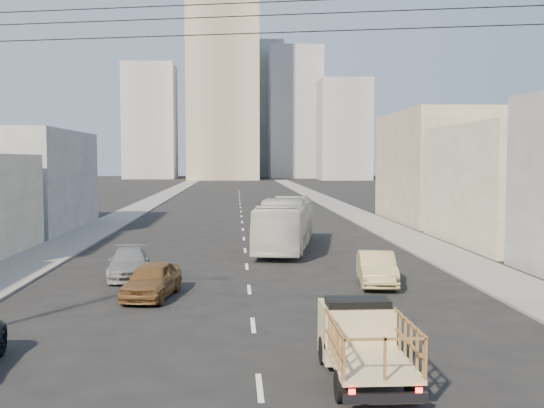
{
  "coord_description": "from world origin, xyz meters",
  "views": [
    {
      "loc": [
        -0.58,
        -13.46,
        5.67
      ],
      "look_at": [
        1.2,
        17.53,
        3.5
      ],
      "focal_mm": 42.0,
      "sensor_mm": 36.0,
      "label": 1
    }
  ],
  "objects": [
    {
      "name": "bldg_right_far",
      "position": [
        20.0,
        44.0,
        5.0
      ],
      "size": [
        12.0,
        16.0,
        10.0
      ],
      "primitive_type": "cube",
      "color": "gray",
      "rests_on": "ground"
    },
    {
      "name": "sedan_tan",
      "position": [
        5.8,
        14.77,
        0.74
      ],
      "size": [
        2.1,
        4.66,
        1.48
      ],
      "primitive_type": "imported",
      "rotation": [
        0.0,
        0.0,
        -0.12
      ],
      "color": "tan",
      "rests_on": "ground"
    },
    {
      "name": "bldg_right_mid",
      "position": [
        19.5,
        28.0,
        4.0
      ],
      "size": [
        11.0,
        14.0,
        8.0
      ],
      "primitive_type": "cube",
      "color": "#ACA58A",
      "rests_on": "ground"
    },
    {
      "name": "flatbed_pickup",
      "position": [
        2.72,
        2.55,
        1.09
      ],
      "size": [
        1.95,
        4.41,
        1.9
      ],
      "color": "tan",
      "rests_on": "ground"
    },
    {
      "name": "bldg_left_far",
      "position": [
        -19.5,
        39.0,
        4.0
      ],
      "size": [
        12.0,
        16.0,
        8.0
      ],
      "primitive_type": "cube",
      "color": "gray",
      "rests_on": "ground"
    },
    {
      "name": "midrise_nw",
      "position": [
        -26.0,
        180.0,
        17.0
      ],
      "size": [
        15.0,
        15.0,
        34.0
      ],
      "primitive_type": "cube",
      "color": "#999CA1",
      "rests_on": "ground"
    },
    {
      "name": "midrise_east",
      "position": [
        30.0,
        165.0,
        14.0
      ],
      "size": [
        14.0,
        14.0,
        28.0
      ],
      "primitive_type": "cube",
      "color": "#999CA1",
      "rests_on": "ground"
    },
    {
      "name": "high_rise_tower",
      "position": [
        -4.0,
        170.0,
        30.0
      ],
      "size": [
        20.0,
        20.0,
        60.0
      ],
      "primitive_type": "cube",
      "color": "gray",
      "rests_on": "ground"
    },
    {
      "name": "city_bus",
      "position": [
        2.54,
        26.36,
        1.61
      ],
      "size": [
        4.72,
        11.87,
        3.22
      ],
      "primitive_type": "imported",
      "rotation": [
        0.0,
        0.0,
        -0.18
      ],
      "color": "beige",
      "rests_on": "ground"
    },
    {
      "name": "midrise_ne",
      "position": [
        18.0,
        185.0,
        20.0
      ],
      "size": [
        16.0,
        16.0,
        40.0
      ],
      "primitive_type": "cube",
      "color": "#999CA1",
      "rests_on": "ground"
    },
    {
      "name": "sidewalk_left",
      "position": [
        -11.75,
        70.0,
        0.06
      ],
      "size": [
        3.5,
        180.0,
        0.12
      ],
      "primitive_type": "cube",
      "color": "slate",
      "rests_on": "ground"
    },
    {
      "name": "sedan_grey",
      "position": [
        -5.72,
        17.19,
        0.69
      ],
      "size": [
        2.53,
        4.97,
        1.38
      ],
      "primitive_type": "imported",
      "rotation": [
        0.0,
        0.0,
        0.13
      ],
      "color": "gray",
      "rests_on": "ground"
    },
    {
      "name": "overhead_wires",
      "position": [
        0.0,
        1.5,
        8.97
      ],
      "size": [
        23.01,
        5.02,
        0.72
      ],
      "color": "black",
      "rests_on": "ground"
    },
    {
      "name": "sedan_brown",
      "position": [
        -4.03,
        12.63,
        0.74
      ],
      "size": [
        2.4,
        4.54,
        1.47
      ],
      "primitive_type": "imported",
      "rotation": [
        0.0,
        0.0,
        -0.16
      ],
      "color": "brown",
      "rests_on": "ground"
    },
    {
      "name": "lane_dashes",
      "position": [
        0.0,
        53.0,
        0.01
      ],
      "size": [
        0.15,
        104.0,
        0.01
      ],
      "color": "silver",
      "rests_on": "ground"
    },
    {
      "name": "sidewalk_right",
      "position": [
        11.75,
        70.0,
        0.06
      ],
      "size": [
        3.5,
        180.0,
        0.12
      ],
      "primitive_type": "cube",
      "color": "slate",
      "rests_on": "ground"
    },
    {
      "name": "midrise_back",
      "position": [
        6.0,
        200.0,
        22.0
      ],
      "size": [
        18.0,
        18.0,
        44.0
      ],
      "primitive_type": "cube",
      "color": "gray",
      "rests_on": "ground"
    }
  ]
}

